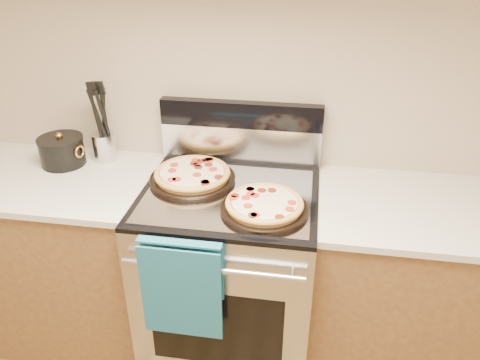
# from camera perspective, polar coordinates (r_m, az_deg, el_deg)

# --- Properties ---
(wall_back) EXTENTS (4.00, 0.00, 4.00)m
(wall_back) POSITION_cam_1_polar(r_m,az_deg,el_deg) (2.17, 0.28, 13.08)
(wall_back) COLOR tan
(wall_back) RESTS_ON ground
(range_body) EXTENTS (0.76, 0.68, 0.90)m
(range_body) POSITION_cam_1_polar(r_m,az_deg,el_deg) (2.29, -1.17, -11.76)
(range_body) COLOR #B7B7BC
(range_body) RESTS_ON ground
(oven_window) EXTENTS (0.56, 0.01, 0.40)m
(oven_window) POSITION_cam_1_polar(r_m,az_deg,el_deg) (2.05, -2.92, -17.75)
(oven_window) COLOR black
(oven_window) RESTS_ON range_body
(cooktop) EXTENTS (0.76, 0.68, 0.02)m
(cooktop) POSITION_cam_1_polar(r_m,az_deg,el_deg) (2.02, -1.30, -1.75)
(cooktop) COLOR black
(cooktop) RESTS_ON range_body
(backsplash_lower) EXTENTS (0.76, 0.06, 0.18)m
(backsplash_lower) POSITION_cam_1_polar(r_m,az_deg,el_deg) (2.24, 0.10, 4.41)
(backsplash_lower) COLOR silver
(backsplash_lower) RESTS_ON cooktop
(backsplash_upper) EXTENTS (0.76, 0.06, 0.12)m
(backsplash_upper) POSITION_cam_1_polar(r_m,az_deg,el_deg) (2.19, 0.11, 8.00)
(backsplash_upper) COLOR black
(backsplash_upper) RESTS_ON backsplash_lower
(oven_handle) EXTENTS (0.70, 0.03, 0.03)m
(oven_handle) POSITION_cam_1_polar(r_m,az_deg,el_deg) (1.78, -3.47, -10.87)
(oven_handle) COLOR silver
(oven_handle) RESTS_ON range_body
(dish_towel) EXTENTS (0.32, 0.05, 0.42)m
(dish_towel) POSITION_cam_1_polar(r_m,az_deg,el_deg) (1.87, -7.07, -12.80)
(dish_towel) COLOR #15536D
(dish_towel) RESTS_ON oven_handle
(foil_sheet) EXTENTS (0.70, 0.55, 0.01)m
(foil_sheet) POSITION_cam_1_polar(r_m,az_deg,el_deg) (1.99, -1.46, -1.86)
(foil_sheet) COLOR gray
(foil_sheet) RESTS_ON cooktop
(cabinet_left) EXTENTS (1.00, 0.62, 0.88)m
(cabinet_left) POSITION_cam_1_polar(r_m,az_deg,el_deg) (2.59, -20.82, -8.73)
(cabinet_left) COLOR brown
(cabinet_left) RESTS_ON ground
(countertop_left) EXTENTS (1.02, 0.64, 0.03)m
(countertop_left) POSITION_cam_1_polar(r_m,az_deg,el_deg) (2.36, -22.71, 0.17)
(countertop_left) COLOR beige
(countertop_left) RESTS_ON cabinet_left
(cabinet_right) EXTENTS (1.00, 0.62, 0.88)m
(cabinet_right) POSITION_cam_1_polar(r_m,az_deg,el_deg) (2.36, 21.11, -12.93)
(cabinet_right) COLOR brown
(cabinet_right) RESTS_ON ground
(countertop_right) EXTENTS (1.02, 0.64, 0.03)m
(countertop_right) POSITION_cam_1_polar(r_m,az_deg,el_deg) (2.10, 23.26, -3.50)
(countertop_right) COLOR beige
(countertop_right) RESTS_ON cabinet_right
(pepperoni_pizza_back) EXTENTS (0.49, 0.49, 0.05)m
(pepperoni_pizza_back) POSITION_cam_1_polar(r_m,az_deg,el_deg) (2.09, -5.82, 0.58)
(pepperoni_pizza_back) COLOR #C3873B
(pepperoni_pizza_back) RESTS_ON foil_sheet
(pepperoni_pizza_front) EXTENTS (0.43, 0.43, 0.05)m
(pepperoni_pizza_front) POSITION_cam_1_polar(r_m,az_deg,el_deg) (1.87, 3.00, -3.11)
(pepperoni_pizza_front) COLOR #C3873B
(pepperoni_pizza_front) RESTS_ON foil_sheet
(utensil_crock) EXTENTS (0.11, 0.11, 0.14)m
(utensil_crock) POSITION_cam_1_polar(r_m,az_deg,el_deg) (2.39, -16.20, 3.93)
(utensil_crock) COLOR silver
(utensil_crock) RESTS_ON countertop_left
(saucepan) EXTENTS (0.25, 0.25, 0.13)m
(saucepan) POSITION_cam_1_polar(r_m,az_deg,el_deg) (2.41, -20.84, 3.21)
(saucepan) COLOR black
(saucepan) RESTS_ON countertop_left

